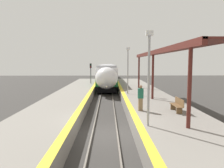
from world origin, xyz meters
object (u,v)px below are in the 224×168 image
at_px(railway_signal, 91,74).
at_px(lamppost_mid, 128,67).
at_px(train, 107,72).
at_px(lamppost_near, 149,72).
at_px(platform_bench, 178,105).
at_px(person_waiting, 141,97).

bearing_deg(railway_signal, lamppost_mid, -67.76).
bearing_deg(train, lamppost_near, -86.47).
xyz_separation_m(platform_bench, lamppost_mid, (-2.52, 8.45, 2.28)).
xyz_separation_m(platform_bench, railway_signal, (-7.26, 20.06, 1.07)).
height_order(train, lamppost_mid, lamppost_mid).
height_order(person_waiting, lamppost_mid, lamppost_mid).
distance_m(train, person_waiting, 32.58).
distance_m(platform_bench, lamppost_mid, 9.11).
height_order(railway_signal, lamppost_mid, lamppost_mid).
bearing_deg(person_waiting, lamppost_mid, 90.99).
relative_size(platform_bench, lamppost_near, 0.36).
bearing_deg(train, lamppost_mid, -84.80).
bearing_deg(person_waiting, lamppost_near, -92.24).
xyz_separation_m(person_waiting, lamppost_near, (-0.14, -3.55, 1.86)).
height_order(person_waiting, lamppost_near, lamppost_near).
distance_m(railway_signal, lamppost_near, 23.75).
xyz_separation_m(platform_bench, lamppost_near, (-2.52, -3.18, 2.28)).
distance_m(train, railway_signal, 13.06).
height_order(platform_bench, lamppost_near, lamppost_near).
relative_size(train, railway_signal, 10.60).
height_order(train, railway_signal, railway_signal).
xyz_separation_m(train, railway_signal, (-2.52, -12.81, 0.31)).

